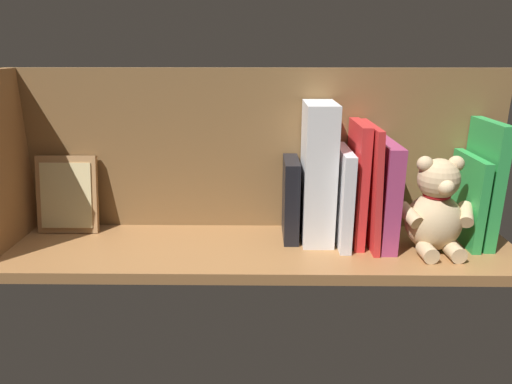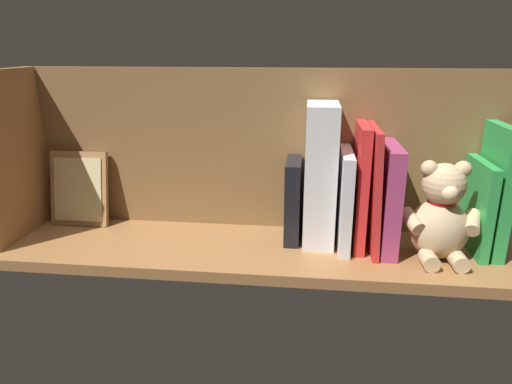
{
  "view_description": "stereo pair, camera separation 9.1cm",
  "coord_description": "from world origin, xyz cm",
  "views": [
    {
      "loc": [
        -1.04,
        86.81,
        39.15
      ],
      "look_at": [
        0.0,
        0.0,
        11.34
      ],
      "focal_mm": 32.07,
      "sensor_mm": 36.0,
      "label": 1
    },
    {
      "loc": [
        -10.13,
        86.22,
        39.15
      ],
      "look_at": [
        0.0,
        0.0,
        11.34
      ],
      "focal_mm": 32.07,
      "sensor_mm": 36.0,
      "label": 2
    }
  ],
  "objects": [
    {
      "name": "picture_frame_leaning",
      "position": [
        41.25,
        -7.2,
        8.27
      ],
      "size": [
        13.14,
        4.68,
        16.79
      ],
      "color": "#A87A4C",
      "rests_on": "ground_plane"
    },
    {
      "name": "book_5",
      "position": [
        -17.66,
        -2.27,
        9.8
      ],
      "size": [
        2.28,
        15.17,
        19.61
      ],
      "primitive_type": "cube",
      "rotation": [
        0.0,
        -0.0,
        0.0
      ],
      "color": "silver",
      "rests_on": "ground_plane"
    },
    {
      "name": "book_0",
      "position": [
        -46.18,
        -2.84,
        12.58
      ],
      "size": [
        2.26,
        14.05,
        25.17
      ],
      "primitive_type": "cube",
      "color": "green",
      "rests_on": "ground_plane"
    },
    {
      "name": "book_3",
      "position": [
        -23.01,
        -1.8,
        12.29
      ],
      "size": [
        2.23,
        16.11,
        24.62
      ],
      "primitive_type": "cube",
      "rotation": [
        0.0,
        0.04,
        0.0
      ],
      "color": "red",
      "rests_on": "ground_plane"
    },
    {
      "name": "book_4",
      "position": [
        -20.57,
        -2.93,
        12.42
      ],
      "size": [
        2.06,
        13.87,
        24.84
      ],
      "primitive_type": "cube",
      "color": "red",
      "rests_on": "ground_plane"
    },
    {
      "name": "dictionary_thick_white",
      "position": [
        -12.66,
        -3.49,
        14.3
      ],
      "size": [
        6.24,
        12.54,
        28.61
      ],
      "primitive_type": "cube",
      "color": "white",
      "rests_on": "ground_plane"
    },
    {
      "name": "ground_plane",
      "position": [
        0.0,
        0.0,
        -1.1
      ],
      "size": [
        106.14,
        26.52,
        2.2
      ],
      "primitive_type": "cube",
      "color": "#9E6B3D"
    },
    {
      "name": "book_6",
      "position": [
        -7.24,
        -4.23,
        8.5
      ],
      "size": [
        3.05,
        11.26,
        17.0
      ],
      "primitive_type": "cube",
      "color": "black",
      "rests_on": "ground_plane"
    },
    {
      "name": "shelf_back_panel",
      "position": [
        0.0,
        -11.01,
        17.43
      ],
      "size": [
        106.14,
        1.5,
        34.86
      ],
      "primitive_type": "cube",
      "color": "brown",
      "rests_on": "ground_plane"
    },
    {
      "name": "book_2",
      "position": [
        -26.0,
        -1.98,
        10.57
      ],
      "size": [
        3.16,
        15.76,
        21.15
      ],
      "primitive_type": "cube",
      "color": "#B23F72",
      "rests_on": "ground_plane"
    },
    {
      "name": "book_1",
      "position": [
        -43.37,
        -2.59,
        9.12
      ],
      "size": [
        1.81,
        14.55,
        18.24
      ],
      "primitive_type": "cube",
      "color": "green",
      "rests_on": "ground_plane"
    },
    {
      "name": "teddy_bear",
      "position": [
        -35.34,
        2.0,
        8.45
      ],
      "size": [
        15.58,
        12.5,
        19.2
      ],
      "rotation": [
        0.0,
        0.0,
        0.04
      ],
      "color": "#D1B284",
      "rests_on": "ground_plane"
    }
  ]
}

